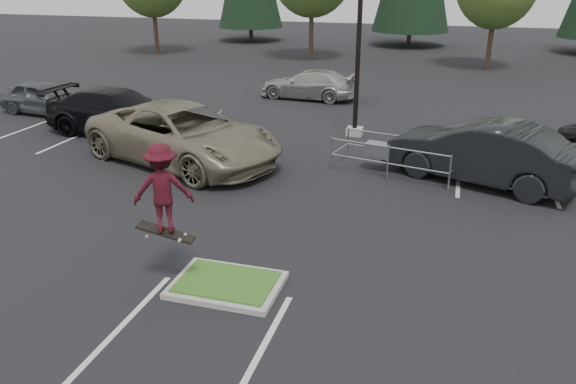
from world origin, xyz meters
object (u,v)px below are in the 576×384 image
(light_pole, at_px, (360,14))
(car_far_silver, at_px, (309,84))
(car_l_tan, at_px, (182,134))
(skateboarder, at_px, (162,189))
(cart_corral, at_px, (382,151))
(car_l_black, at_px, (119,112))
(car_r_charc, at_px, (482,152))
(car_l_grey, at_px, (44,98))

(light_pole, distance_m, car_far_silver, 7.90)
(light_pole, bearing_deg, car_l_tan, -135.81)
(skateboarder, xyz_separation_m, car_l_tan, (-3.30, 7.32, -1.14))
(cart_corral, height_order, car_far_silver, car_far_silver)
(car_l_tan, bearing_deg, cart_corral, -61.13)
(light_pole, distance_m, car_l_black, 9.97)
(cart_corral, relative_size, car_l_black, 0.68)
(light_pole, distance_m, car_r_charc, 7.08)
(skateboarder, bearing_deg, car_l_tan, -89.79)
(car_l_grey, xyz_separation_m, car_far_silver, (10.60, 6.50, -0.03))
(cart_corral, relative_size, car_far_silver, 0.83)
(car_r_charc, bearing_deg, cart_corral, -71.13)
(skateboarder, bearing_deg, car_r_charc, -151.60)
(car_l_grey, bearing_deg, car_l_tan, -107.74)
(car_l_tan, xyz_separation_m, car_r_charc, (9.58, 0.85, -0.04))
(light_pole, relative_size, cart_corral, 2.49)
(car_r_charc, bearing_deg, light_pole, -110.37)
(car_l_black, height_order, car_far_silver, car_l_black)
(car_l_black, relative_size, car_far_silver, 1.23)
(car_l_tan, relative_size, car_r_charc, 1.24)
(car_l_black, height_order, car_l_grey, car_l_black)
(cart_corral, relative_size, skateboarder, 2.02)
(light_pole, height_order, cart_corral, light_pole)
(car_l_grey, bearing_deg, skateboarder, -125.40)
(skateboarder, relative_size, car_l_black, 0.33)
(car_l_tan, height_order, car_r_charc, car_l_tan)
(car_l_tan, distance_m, car_l_black, 4.64)
(light_pole, xyz_separation_m, car_l_grey, (-14.00, -0.50, -3.82))
(car_l_black, bearing_deg, cart_corral, -95.22)
(light_pole, xyz_separation_m, car_far_silver, (-3.40, 6.00, -3.85))
(cart_corral, height_order, skateboarder, skateboarder)
(cart_corral, relative_size, car_l_tan, 0.57)
(cart_corral, bearing_deg, car_l_black, -175.60)
(car_l_grey, bearing_deg, car_far_silver, -50.37)
(cart_corral, xyz_separation_m, car_l_grey, (-15.57, 3.41, 0.05))
(car_r_charc, distance_m, car_far_silver, 12.80)
(car_l_black, bearing_deg, car_l_grey, 72.06)
(car_l_grey, height_order, car_far_silver, car_l_grey)
(car_l_grey, bearing_deg, cart_corral, -94.22)
(cart_corral, distance_m, car_l_black, 10.63)
(light_pole, xyz_separation_m, car_r_charc, (4.58, -4.01, -3.62))
(skateboarder, distance_m, car_l_tan, 8.11)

